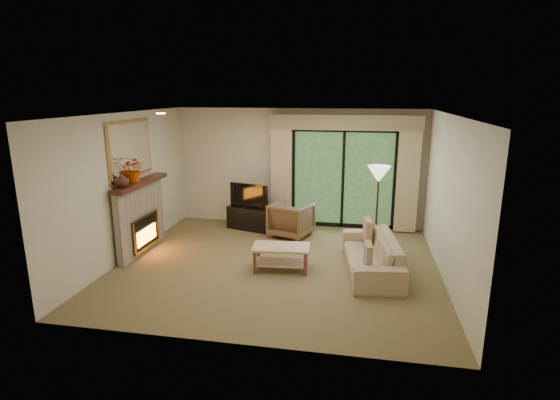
% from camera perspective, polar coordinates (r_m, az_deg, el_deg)
% --- Properties ---
extents(floor, '(5.50, 5.50, 0.00)m').
position_cam_1_polar(floor, '(7.72, -0.41, -8.49)').
color(floor, brown).
rests_on(floor, ground).
extents(ceiling, '(5.50, 5.50, 0.00)m').
position_cam_1_polar(ceiling, '(7.14, -0.45, 11.18)').
color(ceiling, silver).
rests_on(ceiling, ground).
extents(wall_back, '(5.00, 0.00, 5.00)m').
position_cam_1_polar(wall_back, '(9.74, 2.39, 4.23)').
color(wall_back, beige).
rests_on(wall_back, ground).
extents(wall_front, '(5.00, 0.00, 5.00)m').
position_cam_1_polar(wall_front, '(4.98, -5.96, -5.44)').
color(wall_front, beige).
rests_on(wall_front, ground).
extents(wall_left, '(0.00, 5.00, 5.00)m').
position_cam_1_polar(wall_left, '(8.28, -19.46, 1.70)').
color(wall_left, beige).
rests_on(wall_left, ground).
extents(wall_right, '(0.00, 5.00, 5.00)m').
position_cam_1_polar(wall_right, '(7.32, 21.20, 0.00)').
color(wall_right, beige).
rests_on(wall_right, ground).
extents(fireplace, '(0.24, 1.70, 1.37)m').
position_cam_1_polar(fireplace, '(8.54, -17.76, -2.08)').
color(fireplace, gray).
rests_on(fireplace, floor).
extents(mirror, '(0.07, 1.45, 1.02)m').
position_cam_1_polar(mirror, '(8.33, -18.93, 6.35)').
color(mirror, tan).
rests_on(mirror, wall_left).
extents(sliding_door, '(2.26, 0.10, 2.16)m').
position_cam_1_polar(sliding_door, '(9.63, 8.24, 2.78)').
color(sliding_door, black).
rests_on(sliding_door, floor).
extents(curtain_left, '(0.45, 0.18, 2.35)m').
position_cam_1_polar(curtain_left, '(9.65, 0.19, 3.55)').
color(curtain_left, '#CEB28A').
rests_on(curtain_left, floor).
extents(curtain_right, '(0.45, 0.18, 2.35)m').
position_cam_1_polar(curtain_right, '(9.55, 16.35, 2.87)').
color(curtain_right, '#CEB28A').
rests_on(curtain_right, floor).
extents(cornice, '(3.20, 0.24, 0.32)m').
position_cam_1_polar(cornice, '(9.39, 8.47, 10.00)').
color(cornice, tan).
rests_on(cornice, wall_back).
extents(media_console, '(1.09, 0.71, 0.50)m').
position_cam_1_polar(media_console, '(9.63, -3.76, -2.31)').
color(media_console, black).
rests_on(media_console, floor).
extents(tv, '(0.91, 0.36, 0.53)m').
position_cam_1_polar(tv, '(9.50, -3.81, 0.67)').
color(tv, black).
rests_on(tv, media_console).
extents(armchair, '(0.98, 1.00, 0.72)m').
position_cam_1_polar(armchair, '(9.09, 1.49, -2.56)').
color(armchair, brown).
rests_on(armchair, floor).
extents(sofa, '(1.05, 2.12, 0.59)m').
position_cam_1_polar(sofa, '(7.54, 11.83, -6.91)').
color(sofa, tan).
rests_on(sofa, floor).
extents(pillow_near, '(0.14, 0.37, 0.36)m').
position_cam_1_polar(pillow_near, '(6.92, 11.42, -7.01)').
color(pillow_near, brown).
rests_on(pillow_near, sofa).
extents(pillow_far, '(0.16, 0.43, 0.42)m').
position_cam_1_polar(pillow_far, '(8.02, 11.35, -3.96)').
color(pillow_far, brown).
rests_on(pillow_far, sofa).
extents(coffee_table, '(0.99, 0.60, 0.43)m').
position_cam_1_polar(coffee_table, '(7.44, 0.14, -7.58)').
color(coffee_table, tan).
rests_on(coffee_table, floor).
extents(floor_lamp, '(0.50, 0.50, 1.60)m').
position_cam_1_polar(floor_lamp, '(8.51, 12.55, -0.97)').
color(floor_lamp, white).
rests_on(floor_lamp, floor).
extents(vase, '(0.30, 0.30, 0.26)m').
position_cam_1_polar(vase, '(7.87, -20.01, 2.52)').
color(vase, '#3D1D14').
rests_on(vase, fireplace).
extents(branches, '(0.45, 0.41, 0.45)m').
position_cam_1_polar(branches, '(8.23, -18.52, 3.80)').
color(branches, '#C54006').
rests_on(branches, fireplace).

